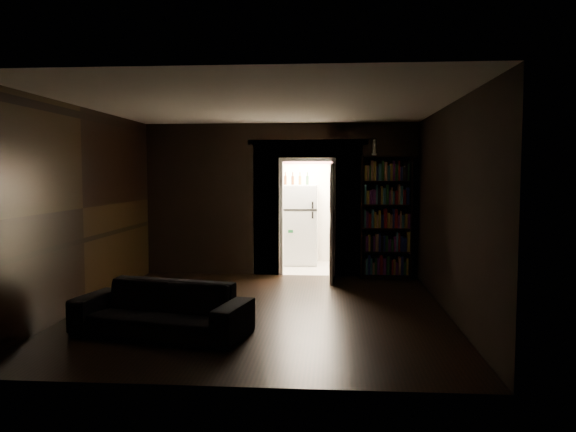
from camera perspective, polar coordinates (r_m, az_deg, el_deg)
name	(u,v)px	position (r m, az deg, el deg)	size (l,w,h in m)	color
ground	(262,311)	(7.81, -2.66, -9.60)	(5.50, 5.50, 0.00)	black
room_walls	(270,186)	(8.65, -1.88, 3.02)	(5.02, 5.61, 2.84)	black
kitchen_alcove	(310,207)	(11.42, 2.21, 0.97)	(2.20, 1.80, 2.60)	beige
sofa	(162,301)	(6.80, -12.73, -8.40)	(2.05, 0.89, 0.79)	black
bookshelf	(386,217)	(10.19, 9.91, -0.12)	(0.90, 0.32, 2.20)	black
refrigerator	(300,225)	(11.62, 1.19, -0.87)	(0.74, 0.68, 1.65)	white
door	(332,222)	(9.87, 4.49, -0.65)	(0.85, 0.05, 2.05)	white
figurine	(374,147)	(10.16, 8.77, 6.90)	(0.10, 0.10, 0.29)	silver
bottles	(296,178)	(11.47, 0.85, 3.84)	(0.65, 0.08, 0.26)	black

